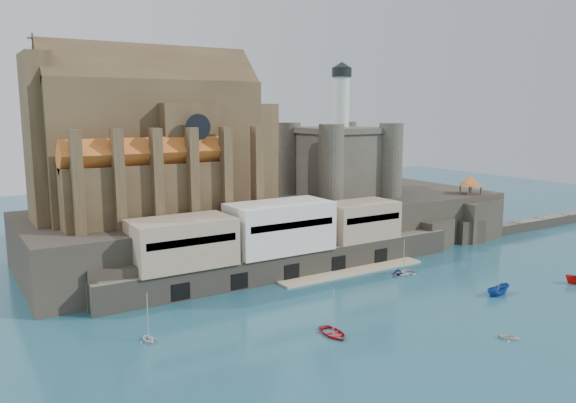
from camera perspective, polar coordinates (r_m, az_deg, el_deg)
The scene contains 14 objects.
ground at distance 88.31m, azimuth 12.93°, elevation -10.03°, with size 300.00×300.00×0.00m, color #1B4A5B.
promontory at distance 116.90m, azimuth -0.78°, elevation -2.50°, with size 100.00×36.00×10.00m.
quay at distance 98.00m, azimuth -0.83°, elevation -4.15°, with size 70.00×12.00×13.05m.
church at distance 106.57m, azimuth -12.63°, elevation 5.46°, with size 47.00×25.93×30.51m.
castle_keep at distance 125.43m, azimuth 5.18°, elevation 4.46°, with size 21.20×21.20×29.30m.
rock_outcrop at distance 134.29m, azimuth 17.94°, elevation -1.80°, with size 14.50×10.50×8.70m.
pavilion at distance 133.05m, azimuth 18.08°, elevation 1.89°, with size 6.40×6.40×5.40m.
breakwater at distance 152.95m, azimuth 24.21°, elevation -2.38°, with size 40.00×3.00×2.40m, color #645F50.
boat_0 at distance 75.13m, azimuth 4.60°, elevation -13.35°, with size 3.70×1.07×5.18m, color red.
boat_1 at distance 78.84m, azimuth 21.47°, elevation -12.88°, with size 2.35×1.44×2.73m, color silver.
boat_2 at distance 95.67m, azimuth 20.54°, elevation -8.88°, with size 1.85×1.89×4.91m, color #153F95.
boat_4 at distance 75.10m, azimuth -13.96°, elevation -13.62°, with size 2.50×1.52×2.89m, color white.
boat_6 at distance 102.25m, azimuth 11.62°, elevation -7.29°, with size 3.72×1.08×5.21m, color white.
boat_7 at distance 102.34m, azimuth 11.13°, elevation -7.26°, with size 2.46×1.50×2.85m, color navy.
Camera 1 is at (-59.53, -58.43, 29.00)m, focal length 35.00 mm.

